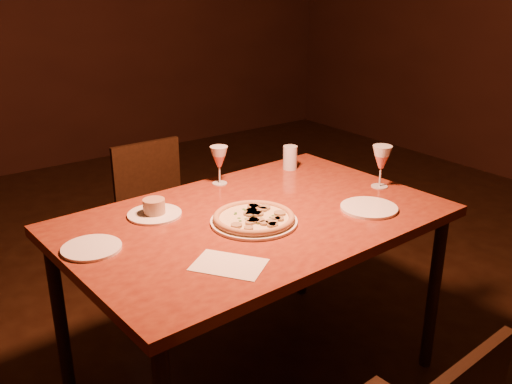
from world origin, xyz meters
TOP-DOWN VIEW (x-y plane):
  - floor at (0.00, 0.00)m, footprint 7.00×7.00m
  - dining_table at (-0.20, 0.14)m, footprint 1.44×0.97m
  - chair_far at (-0.13, 1.08)m, footprint 0.38×0.38m
  - pizza_plate at (-0.24, 0.09)m, footprint 0.32×0.32m
  - ramekin_saucer at (-0.50, 0.37)m, footprint 0.20×0.20m
  - wine_glass_far at (-0.12, 0.51)m, footprint 0.08×0.08m
  - wine_glass_right at (0.41, 0.08)m, footprint 0.08×0.08m
  - water_tumbler at (0.26, 0.49)m, footprint 0.07×0.07m
  - side_plate_left at (-0.80, 0.24)m, footprint 0.20×0.20m
  - side_plate_near at (0.19, -0.07)m, footprint 0.22×0.22m
  - menu_card at (-0.49, -0.12)m, footprint 0.25×0.27m

SIDE VIEW (x-z plane):
  - floor at x=0.00m, z-range 0.00..0.00m
  - chair_far at x=-0.13m, z-range 0.05..0.83m
  - dining_table at x=-0.20m, z-range 0.31..1.06m
  - menu_card at x=-0.49m, z-range 0.75..0.75m
  - side_plate_left at x=-0.80m, z-range 0.75..0.76m
  - side_plate_near at x=0.19m, z-range 0.75..0.76m
  - pizza_plate at x=-0.24m, z-range 0.75..0.79m
  - ramekin_saucer at x=-0.50m, z-range 0.74..0.80m
  - water_tumbler at x=0.26m, z-range 0.75..0.86m
  - wine_glass_far at x=-0.12m, z-range 0.75..0.92m
  - wine_glass_right at x=0.41m, z-range 0.75..0.93m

